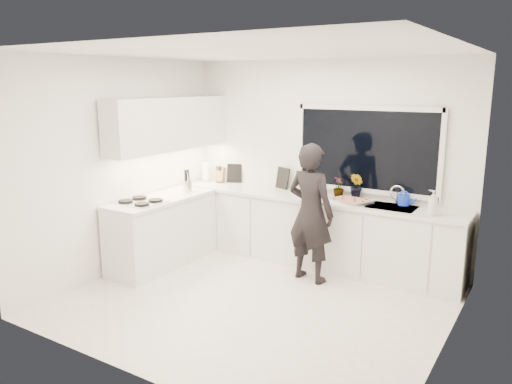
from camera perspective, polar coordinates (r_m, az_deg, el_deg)
The scene contains 25 objects.
floor at distance 5.71m, azimuth -0.14°, elevation -12.46°, with size 4.00×3.50×0.02m, color beige.
wall_back at distance 6.82m, azimuth 7.76°, elevation 3.50°, with size 4.00×0.02×2.70m, color white.
wall_left at distance 6.56m, azimuth -15.20°, elevation 2.83°, with size 0.02×3.50×2.70m, color white.
wall_right at distance 4.57m, azimuth 21.73°, elevation -1.66°, with size 0.02×3.50×2.70m, color white.
ceiling at distance 5.19m, azimuth -0.15°, elevation 15.92°, with size 4.00×3.50×0.02m, color white.
window at distance 6.54m, azimuth 12.49°, elevation 4.71°, with size 1.80×0.02×1.00m, color black.
base_cabinets_back at distance 6.74m, azimuth 6.44°, elevation -4.50°, with size 3.92×0.58×0.88m, color white.
base_cabinets_left at distance 6.77m, azimuth -10.63°, elevation -4.57°, with size 0.58×1.60×0.88m, color white.
countertop_back at distance 6.62m, azimuth 6.50°, elevation -0.70°, with size 3.94×0.62×0.04m, color silver.
countertop_left at distance 6.65m, azimuth -10.79°, elevation -0.77°, with size 0.62×1.60×0.04m, color silver.
upper_cabinets at distance 6.84m, azimuth -9.86°, elevation 7.69°, with size 0.34×2.10×0.70m, color white.
sink at distance 6.27m, azimuth 15.22°, elevation -2.08°, with size 0.58×0.42×0.14m, color silver.
faucet at distance 6.42m, azimuth 15.82°, elevation -0.32°, with size 0.03×0.03×0.22m, color silver.
stovetop at distance 6.41m, azimuth -13.04°, elevation -1.05°, with size 0.56×0.48×0.03m, color black.
person at distance 6.06m, azimuth 6.25°, elevation -2.40°, with size 0.62×0.41×1.70m, color black.
pizza_tray at distance 6.38m, azimuth 10.81°, elevation -1.01°, with size 0.47×0.35×0.03m, color silver.
pizza at distance 6.38m, azimuth 10.82°, elevation -0.86°, with size 0.43×0.31×0.01m, color red.
watering_can at distance 6.37m, azimuth 16.54°, elevation -0.88°, with size 0.14×0.14×0.13m, color blue.
paper_towel_roll at distance 7.63m, azimuth -5.74°, elevation 2.22°, with size 0.11×0.11×0.26m, color white.
knife_block at distance 7.53m, azimuth -4.14°, elevation 1.95°, with size 0.13×0.10×0.22m, color olive.
utensil_crock at distance 6.91m, azimuth -7.85°, elevation 0.67°, with size 0.13×0.13×0.16m, color silver.
picture_frame_large at distance 7.49m, azimuth -2.49°, elevation 2.16°, with size 0.22×0.02×0.28m, color black.
picture_frame_small at distance 7.06m, azimuth 3.07°, elevation 1.60°, with size 0.25×0.02×0.30m, color black.
herb_plants at distance 6.60m, azimuth 9.93°, elevation 0.67°, with size 0.82×0.23×0.34m.
soap_bottles at distance 5.96m, azimuth 19.59°, elevation -1.31°, with size 0.13×0.13×0.29m.
Camera 1 is at (2.75, -4.39, 2.39)m, focal length 35.00 mm.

